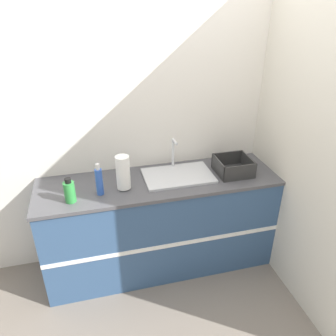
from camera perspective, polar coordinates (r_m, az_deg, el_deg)
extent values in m
plane|color=slate|center=(3.13, 0.00, -19.53)|extent=(12.00, 12.00, 0.00)
cube|color=silver|center=(2.90, -3.04, 7.53)|extent=(4.43, 0.06, 2.60)
cube|color=beige|center=(3.00, 18.39, 6.81)|extent=(0.06, 2.58, 2.60)
cube|color=#33517A|center=(3.04, -1.39, -9.87)|extent=(2.03, 0.58, 0.89)
cube|color=white|center=(2.83, -0.02, -13.33)|extent=(2.03, 0.01, 0.04)
cube|color=#4C4C51|center=(2.79, -1.49, -2.35)|extent=(2.06, 0.61, 0.03)
cube|color=silver|center=(2.82, 1.76, -1.34)|extent=(0.59, 0.38, 0.02)
cylinder|color=silver|center=(2.91, 0.87, 2.68)|extent=(0.02, 0.02, 0.26)
cylinder|color=silver|center=(2.80, 1.20, 4.61)|extent=(0.02, 0.11, 0.02)
cylinder|color=#4C4C51|center=(2.68, -7.64, -3.48)|extent=(0.08, 0.08, 0.01)
cylinder|color=white|center=(2.60, -7.83, -0.76)|extent=(0.11, 0.11, 0.28)
cube|color=#2D2D2D|center=(2.94, 11.19, -0.70)|extent=(0.29, 0.29, 0.01)
cube|color=#2D2D2D|center=(2.80, 12.48, -0.75)|extent=(0.29, 0.01, 0.13)
cube|color=#2D2D2D|center=(3.02, 10.24, 1.67)|extent=(0.29, 0.01, 0.13)
cube|color=#2D2D2D|center=(2.86, 8.76, 0.19)|extent=(0.01, 0.29, 0.13)
cube|color=#2D2D2D|center=(2.97, 13.78, 0.81)|extent=(0.01, 0.29, 0.13)
cylinder|color=#2D8C3D|center=(2.56, -16.75, -4.04)|extent=(0.08, 0.08, 0.16)
cylinder|color=black|center=(2.51, -17.05, -2.11)|extent=(0.05, 0.05, 0.04)
cylinder|color=#2D56B7|center=(2.59, -11.88, -2.39)|extent=(0.06, 0.06, 0.22)
cylinder|color=silver|center=(2.52, -12.16, 0.21)|extent=(0.03, 0.03, 0.05)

